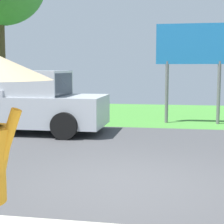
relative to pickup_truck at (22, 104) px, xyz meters
name	(u,v)px	position (x,y,z in m)	size (l,w,h in m)	color
ground_plane	(142,149)	(3.87, -1.65, -0.92)	(40.00, 22.00, 0.20)	#424244
pickup_truck	(22,104)	(0.00, 0.00, 0.00)	(5.20, 2.28, 1.88)	#ADB2BA
roadside_billboard	(193,51)	(5.24, 2.70, 1.68)	(2.60, 0.12, 3.50)	slate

